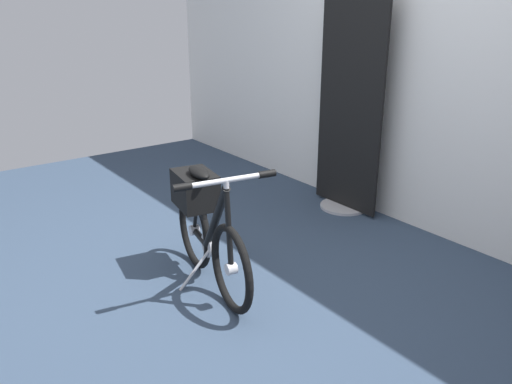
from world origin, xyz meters
TOP-DOWN VIEW (x-y plane):
  - ground_plane at (0.00, 0.00)m, footprint 6.34×6.34m
  - back_wall at (0.00, 1.77)m, footprint 6.34×0.10m
  - floor_banner_stand at (-0.62, 1.58)m, footprint 0.60×0.36m
  - folding_bike_foreground at (-0.31, 0.16)m, footprint 0.98×0.53m

SIDE VIEW (x-z plane):
  - ground_plane at x=0.00m, z-range 0.00..0.00m
  - folding_bike_foreground at x=-0.31m, z-range 0.00..0.71m
  - floor_banner_stand at x=-0.62m, z-range -0.09..1.50m
  - back_wall at x=0.00m, z-range 0.00..2.63m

